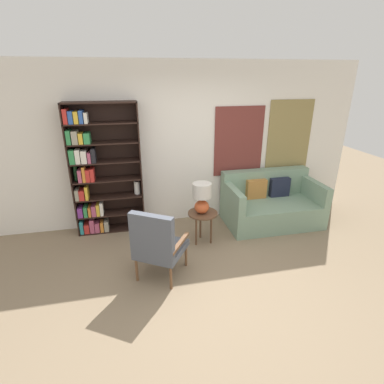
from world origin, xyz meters
The scene contains 7 objects.
ground_plane centered at (0.00, 0.00, 0.00)m, with size 14.00×14.00×0.00m, color #847056.
wall_back centered at (0.06, 2.03, 1.35)m, with size 6.40×0.08×2.70m.
bookshelf centered at (-1.33, 1.85, 1.02)m, with size 1.09×0.30×2.10m.
armchair centered at (-0.57, 0.35, 0.53)m, with size 0.79×0.80×0.97m.
couch centered at (1.57, 1.55, 0.32)m, with size 1.62×0.94×0.88m.
side_table centered at (0.21, 1.11, 0.45)m, with size 0.46×0.46×0.51m.
table_lamp centered at (0.19, 1.10, 0.78)m, with size 0.28×0.28×0.48m.
Camera 1 is at (-0.84, -2.88, 2.48)m, focal length 28.00 mm.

